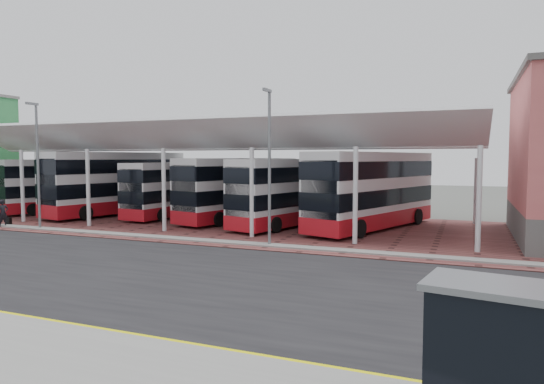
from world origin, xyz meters
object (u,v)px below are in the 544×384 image
object	(u,v)px
bus_1	(117,184)
bus_3	(239,189)
pedestrian	(3,213)
bus_0	(69,186)
bus_4	(292,192)
bus_2	(176,189)
bus_5	(372,191)
bus_shelter	(543,354)

from	to	relation	value
bus_1	bus_3	size ratio (longest dim) A/B	1.11
pedestrian	bus_3	bearing A→B (deg)	-40.78
bus_0	bus_4	distance (m)	20.54
bus_2	bus_5	xyz separation A→B (m)	(15.50, -1.11, 0.35)
bus_3	bus_4	world-z (taller)	bus_3
bus_5	pedestrian	bearing A→B (deg)	-140.70
pedestrian	bus_4	bearing A→B (deg)	-51.23
bus_2	bus_4	distance (m)	10.25
bus_5	bus_3	bearing A→B (deg)	-165.06
bus_0	bus_shelter	bearing A→B (deg)	-13.70
bus_3	pedestrian	xyz separation A→B (m)	(-12.90, -9.07, -1.35)
bus_0	bus_1	size ratio (longest dim) A/B	0.87
bus_0	bus_5	distance (m)	25.89
bus_5	bus_4	bearing A→B (deg)	-156.80
pedestrian	bus_shelter	size ratio (longest dim) A/B	0.56
bus_0	bus_4	bearing A→B (deg)	19.54
pedestrian	bus_2	bearing A→B (deg)	-23.24
bus_1	bus_2	xyz separation A→B (m)	(5.08, 0.77, -0.40)
bus_2	bus_4	bearing A→B (deg)	-3.81
bus_2	bus_5	size ratio (longest dim) A/B	0.85
bus_0	bus_4	xyz separation A→B (m)	(20.52, -0.93, 0.02)
bus_1	bus_4	bearing A→B (deg)	10.39
bus_0	pedestrian	distance (m)	9.54
bus_3	bus_0	bearing A→B (deg)	-164.05
bus_3	pedestrian	size ratio (longest dim) A/B	6.24
bus_shelter	bus_3	bearing A→B (deg)	134.38
bus_2	bus_0	bearing A→B (deg)	-172.37
bus_0	bus_4	size ratio (longest dim) A/B	0.98
bus_4	pedestrian	xyz separation A→B (m)	(-17.36, -7.97, -1.32)
bus_4	bus_5	distance (m)	5.39
bus_3	bus_shelter	bearing A→B (deg)	-39.71
bus_2	bus_3	bearing A→B (deg)	0.62
bus_2	bus_3	xyz separation A→B (m)	(5.68, -0.39, 0.16)
bus_5	bus_2	bearing A→B (deg)	-164.97
bus_3	bus_5	world-z (taller)	bus_5
bus_0	bus_shelter	world-z (taller)	bus_0
bus_3	bus_shelter	distance (m)	29.00
bus_2	bus_5	bearing A→B (deg)	0.46
bus_2	bus_1	bearing A→B (deg)	-166.78
bus_3	bus_4	distance (m)	4.59
bus_2	bus_5	distance (m)	15.55
bus_0	bus_1	bearing A→B (deg)	19.82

